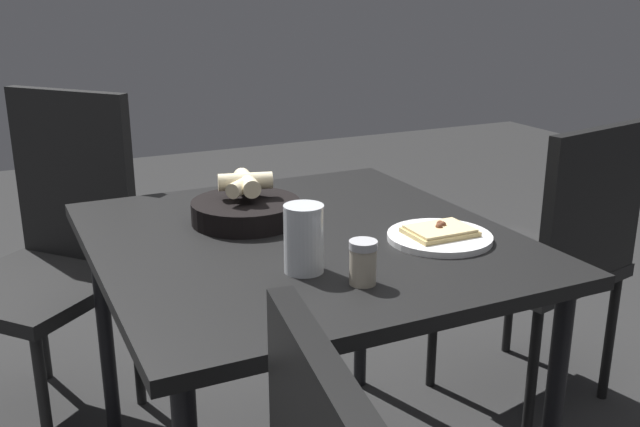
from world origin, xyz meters
The scene contains 7 objects.
dining_table centered at (0.00, 0.00, 0.64)m, with size 0.96×0.90×0.71m.
pizza_plate centered at (-0.16, -0.26, 0.72)m, with size 0.23×0.23×0.04m.
bread_basket centered at (0.15, 0.08, 0.74)m, with size 0.26×0.26×0.11m.
beer_glass centered at (-0.20, 0.08, 0.77)m, with size 0.08×0.08×0.13m.
pepper_shaker centered at (-0.30, 0.01, 0.74)m, with size 0.05×0.05×0.09m.
chair_far centered at (0.08, -0.84, 0.51)m, with size 0.52×0.52×0.89m.
chair_spare centered at (0.69, 0.48, 0.54)m, with size 0.62×0.62×0.96m.
Camera 1 is at (-1.39, 0.62, 1.24)m, focal length 40.19 mm.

